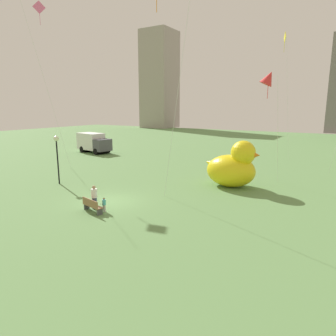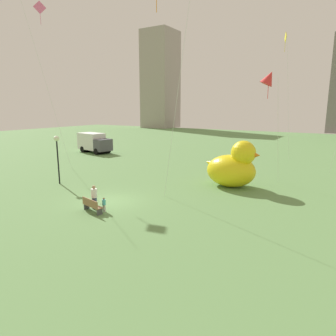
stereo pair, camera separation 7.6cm
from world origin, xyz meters
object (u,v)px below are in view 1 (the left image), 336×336
at_px(lamppost, 57,147).
at_px(person_child, 104,204).
at_px(giant_inflatable_duck, 233,167).
at_px(kite_red, 269,78).
at_px(person_adult, 94,196).
at_px(park_bench, 92,205).
at_px(kite_pink, 40,17).
at_px(kite_yellow, 285,44).
at_px(box_truck, 94,143).

bearing_deg(lamppost, person_child, -21.54).
height_order(giant_inflatable_duck, kite_red, kite_red).
distance_m(person_adult, lamppost, 8.45).
relative_size(park_bench, kite_red, 0.18).
bearing_deg(giant_inflatable_duck, person_adult, -119.95).
distance_m(person_child, giant_inflatable_duck, 11.46).
relative_size(lamppost, kite_red, 0.43).
distance_m(person_child, lamppost, 9.44).
bearing_deg(park_bench, kite_pink, 150.16).
bearing_deg(kite_red, park_bench, -118.20).
distance_m(giant_inflatable_duck, kite_yellow, 20.34).
bearing_deg(person_child, box_truck, 136.30).
distance_m(lamppost, kite_red, 18.93).
bearing_deg(person_adult, kite_red, 59.56).
xyz_separation_m(lamppost, kite_red, (15.12, 9.82, 5.79)).
relative_size(park_bench, person_child, 1.88).
bearing_deg(person_child, lamppost, 158.46).
height_order(person_child, box_truck, box_truck).
bearing_deg(person_adult, kite_yellow, 76.77).
xyz_separation_m(park_bench, lamppost, (-7.81, 3.81, 2.74)).
bearing_deg(lamppost, kite_yellow, 59.45).
relative_size(person_child, giant_inflatable_duck, 0.20).
bearing_deg(person_child, kite_red, 62.96).
bearing_deg(lamppost, person_adult, -23.29).
height_order(person_child, giant_inflatable_duck, giant_inflatable_duck).
height_order(giant_inflatable_duck, lamppost, lamppost).
height_order(giant_inflatable_duck, kite_pink, kite_pink).
distance_m(park_bench, kite_red, 17.66).
bearing_deg(person_adult, kite_pink, 151.34).
distance_m(person_child, kite_yellow, 30.16).
distance_m(lamppost, kite_pink, 15.17).
bearing_deg(giant_inflatable_duck, park_bench, -117.10).
height_order(park_bench, kite_red, kite_red).
bearing_deg(park_bench, person_child, 38.96).
xyz_separation_m(person_adult, giant_inflatable_duck, (5.86, 10.18, 0.81)).
relative_size(person_adult, kite_red, 0.16).
height_order(person_adult, kite_red, kite_red).
relative_size(park_bench, box_truck, 0.30).
height_order(park_bench, kite_yellow, kite_yellow).
height_order(lamppost, kite_red, kite_red).
xyz_separation_m(person_child, lamppost, (-8.41, 3.32, 2.70)).
bearing_deg(kite_red, kite_yellow, 96.27).
relative_size(box_truck, kite_red, 0.61).
bearing_deg(kite_red, person_adult, -120.44).
xyz_separation_m(park_bench, kite_yellow, (5.85, 26.94, 13.54)).
relative_size(person_child, lamppost, 0.22).
distance_m(person_child, kite_red, 17.02).
relative_size(lamppost, kite_yellow, 0.27).
bearing_deg(person_adult, box_truck, 135.02).
xyz_separation_m(giant_inflatable_duck, kite_yellow, (0.33, 16.17, 12.33)).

